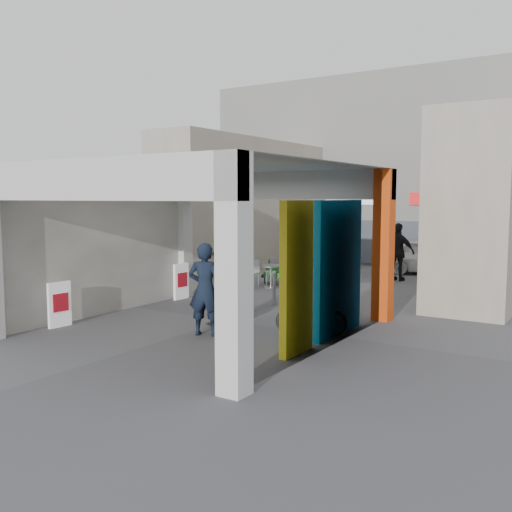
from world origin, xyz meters
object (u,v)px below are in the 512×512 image
Objects in this scene: man_back_turned at (221,289)px; border_collie at (231,311)px; bicycle_front at (317,303)px; man_with_dog at (205,289)px; cafe_set at (272,277)px; man_elderly at (306,282)px; bicycle_rear at (311,315)px; white_van at (433,256)px; man_crates at (398,252)px; produce_stand at (282,274)px.

border_collie is at bearing 109.32° from man_back_turned.
border_collie is 1.96m from bicycle_front.
man_with_dog is at bearing -55.93° from border_collie.
cafe_set is 0.82× the size of man_back_turned.
bicycle_rear is (1.19, -2.05, -0.34)m from man_elderly.
border_collie is 2.18m from man_elderly.
man_back_turned is (2.13, -5.68, 0.57)m from cafe_set.
cafe_set reaches higher than border_collie.
man_with_dog is (2.24, -6.39, 0.66)m from cafe_set.
bicycle_front is 9.90m from white_van.
man_crates reaches higher than border_collie.
man_back_turned is 9.04m from man_crates.
produce_stand is at bearing 139.27° from white_van.
border_collie is at bearing -125.58° from man_elderly.
man_with_dog reaches higher than cafe_set.
man_elderly is 6.52m from man_crates.
cafe_set is 4.36m from man_elderly.
bicycle_rear is at bearing -67.92° from produce_stand.
produce_stand is 0.82× the size of bicycle_rear.
produce_stand is 0.61× the size of man_crates.
produce_stand is at bearing 48.32° from man_crates.
man_crates reaches higher than bicycle_front.
man_elderly is (2.90, -3.76, 0.47)m from produce_stand.
cafe_set is at bearing -92.76° from man_with_dog.
cafe_set is 4.53m from man_crates.
man_back_turned is 0.44× the size of white_van.
man_elderly reaches higher than cafe_set.
produce_stand is at bearing 117.93° from man_elderly.
man_elderly reaches higher than white_van.
bicycle_rear reaches higher than border_collie.
white_van is at bearing 29.54° from bicycle_front.
man_with_dog is 2.65m from bicycle_front.
cafe_set is 2.21× the size of border_collie.
bicycle_rear is (1.87, 1.14, -0.52)m from man_with_dog.
bicycle_front is (0.83, -1.05, -0.28)m from man_elderly.
produce_stand is at bearing -94.35° from man_with_dog.
cafe_set is at bearing 122.65° from man_elderly.
man_crates reaches higher than man_elderly.
bicycle_rear is (2.12, -0.14, 0.19)m from border_collie.
man_elderly is at bearing -65.48° from produce_stand.
produce_stand is 0.31× the size of white_van.
produce_stand is (0.02, 0.56, 0.01)m from cafe_set.
bicycle_front is at bearing -1.89° from bicycle_rear.
man_with_dog is 1.31× the size of bicycle_rear.
white_van is at bearing 57.70° from cafe_set.
border_collie is (1.97, -5.67, -0.06)m from produce_stand.
cafe_set reaches higher than produce_stand.
produce_stand is 4.77m from man_elderly.
white_van is (-0.18, 9.89, 0.17)m from bicycle_front.
border_collie is 0.42× the size of man_elderly.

